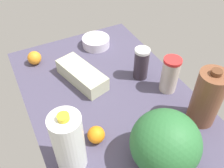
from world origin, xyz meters
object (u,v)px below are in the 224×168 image
watermelon (165,143)px  orange_beside_bowl (96,135)px  tumbler_cup (170,75)px  egg_carton (82,75)px  shaker_bottle (141,63)px  orange_far_back (34,58)px  chocolate_milk_jug (207,98)px  milk_jug (69,143)px  mixing_bowl (96,42)px

watermelon → orange_beside_bowl: size_ratio=3.54×
tumbler_cup → egg_carton: bearing=54.8°
shaker_bottle → orange_far_back: bearing=52.1°
watermelon → orange_far_back: size_ratio=3.41×
chocolate_milk_jug → milk_jug: 57.77cm
watermelon → mixing_bowl: size_ratio=1.55×
tumbler_cup → orange_beside_bowl: size_ratio=2.58×
watermelon → mixing_bowl: watermelon is taller
egg_carton → tumbler_cup: (-24.90, -35.29, 5.48)cm
milk_jug → orange_beside_bowl: bearing=-67.9°
egg_carton → shaker_bottle: bearing=-126.4°
watermelon → shaker_bottle: watermelon is taller
chocolate_milk_jug → orange_beside_bowl: (10.61, 45.25, -9.58)cm
chocolate_milk_jug → milk_jug: (5.65, 57.50, 0.04)cm
tumbler_cup → orange_beside_bowl: 45.55cm
milk_jug → orange_far_back: size_ratio=3.76×
egg_carton → orange_far_back: size_ratio=3.94×
watermelon → tumbler_cup: (30.97, -25.58, -2.54)cm
mixing_bowl → tumbler_cup: (-50.05, -16.06, 6.53)cm
egg_carton → milk_jug: 47.03cm
watermelon → egg_carton: bearing=9.9°
egg_carton → chocolate_milk_jug: 60.27cm
egg_carton → mixing_bowl: (25.15, -19.23, -1.05)cm
shaker_bottle → milk_jug: size_ratio=0.61×
tumbler_cup → watermelon: bearing=140.4°
watermelon → orange_beside_bowl: (19.67, 18.17, -8.25)cm
watermelon → milk_jug: milk_jug is taller
egg_carton → mixing_bowl: 31.68cm
egg_carton → milk_jug: size_ratio=1.05×
orange_beside_bowl → shaker_bottle: bearing=-55.3°
tumbler_cup → milk_jug: milk_jug is taller
watermelon → milk_jug: 33.82cm
mixing_bowl → chocolate_milk_jug: chocolate_milk_jug is taller
watermelon → orange_beside_bowl: bearing=42.7°
shaker_bottle → orange_far_back: (35.79, 45.99, -4.89)cm
tumbler_cup → orange_far_back: bearing=46.7°
shaker_bottle → orange_beside_bowl: 44.92cm
orange_far_back → milk_jug: bearing=177.5°
watermelon → chocolate_milk_jug: 28.58cm
orange_beside_bowl → orange_far_back: bearing=8.6°
mixing_bowl → orange_beside_bowl: bearing=155.7°
chocolate_milk_jug → tumbler_cup: 22.31cm
shaker_bottle → orange_beside_bowl: bearing=124.7°
milk_jug → orange_far_back: bearing=-2.5°
watermelon → shaker_bottle: bearing=-22.3°
orange_beside_bowl → egg_carton: bearing=-13.2°
orange_beside_bowl → watermelon: bearing=-137.3°
shaker_bottle → tumbler_cup: bearing=-153.4°
egg_carton → watermelon: bearing=174.3°
mixing_bowl → milk_jug: 78.12cm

